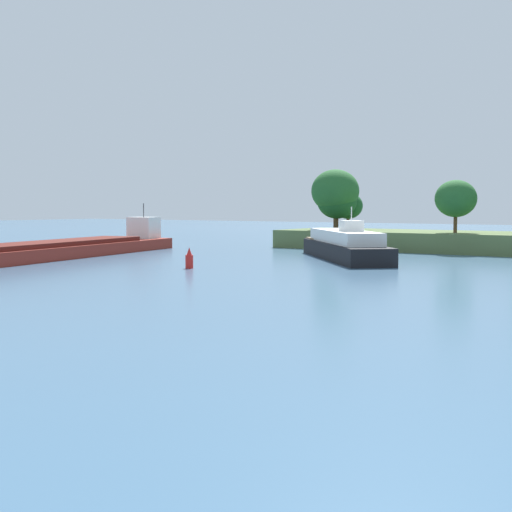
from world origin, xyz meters
name	(u,v)px	position (x,y,z in m)	size (l,w,h in m)	color
treeline_island	(498,228)	(11.29, 73.56, 2.91)	(63.96, 13.28, 10.57)	#566B3D
cargo_barge	(64,248)	(-25.61, 38.86, 0.97)	(15.06, 40.29, 5.94)	maroon
white_riverboat	(344,246)	(1.06, 53.78, 1.42)	(17.89, 19.07, 5.54)	black
channel_buoy_red	(189,259)	(-5.31, 36.13, 0.81)	(0.70, 0.70, 1.90)	red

